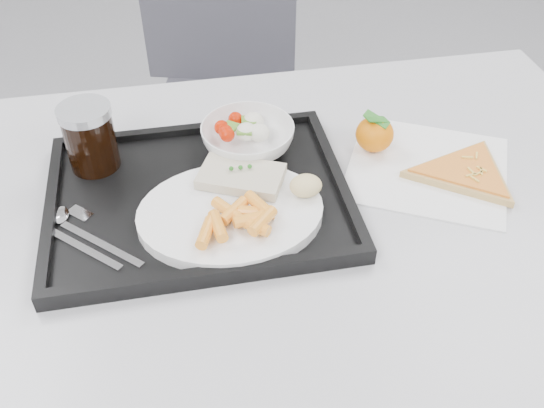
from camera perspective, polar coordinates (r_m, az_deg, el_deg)
name	(u,v)px	position (r m, az deg, el deg)	size (l,w,h in m)	color
table	(284,237)	(0.97, 1.12, -3.15)	(1.20, 0.80, 0.75)	#ADADAF
chair	(226,76)	(1.67, -4.35, 11.94)	(0.52, 0.52, 0.93)	#3D3D45
tray	(199,198)	(0.93, -6.90, 0.61)	(0.45, 0.35, 0.03)	black
dinner_plate	(231,213)	(0.88, -3.92, -0.90)	(0.27, 0.27, 0.02)	white
fish_fillet	(241,176)	(0.91, -2.91, 2.63)	(0.14, 0.12, 0.02)	beige
bread_roll	(306,186)	(0.89, 3.19, 1.74)	(0.05, 0.05, 0.03)	#DFA97A
salad_bowl	(248,138)	(1.00, -2.29, 6.21)	(0.15, 0.15, 0.05)	white
cola_glass	(90,136)	(0.99, -16.79, 6.13)	(0.08, 0.08, 0.11)	black
cutlery	(80,232)	(0.90, -17.65, -2.54)	(0.14, 0.15, 0.01)	silver
napkin	(427,168)	(1.02, 14.40, 3.28)	(0.33, 0.33, 0.00)	white
tangerine	(375,134)	(1.02, 9.63, 6.51)	(0.08, 0.08, 0.07)	#FDA323
pizza_slice	(466,172)	(1.02, 17.75, 2.86)	(0.24, 0.24, 0.02)	tan
carrot_pile	(241,218)	(0.84, -2.94, -1.30)	(0.12, 0.10, 0.02)	orange
salad_contents	(244,128)	(1.00, -2.67, 7.13)	(0.09, 0.07, 0.03)	#BA1901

